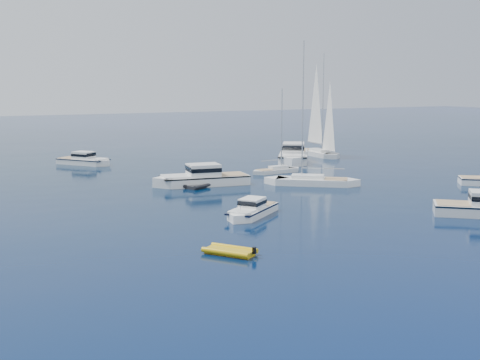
# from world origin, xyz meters

# --- Properties ---
(ground) EXTENTS (400.00, 400.00, 0.00)m
(ground) POSITION_xyz_m (0.00, 0.00, 0.00)
(ground) COLOR #07184A
(ground) RESTS_ON ground
(motor_cruiser_left) EXTENTS (7.57, 6.70, 2.04)m
(motor_cruiser_left) POSITION_xyz_m (-5.45, 16.09, 0.00)
(motor_cruiser_left) COLOR white
(motor_cruiser_left) RESTS_ON ground
(motor_cruiser_centre) EXTENTS (12.31, 5.17, 3.13)m
(motor_cruiser_centre) POSITION_xyz_m (-2.87, 33.49, 0.00)
(motor_cruiser_centre) COLOR white
(motor_cruiser_centre) RESTS_ON ground
(motor_cruiser_distant) EXTENTS (10.93, 13.73, 3.58)m
(motor_cruiser_distant) POSITION_xyz_m (17.83, 47.14, 0.00)
(motor_cruiser_distant) COLOR white
(motor_cruiser_distant) RESTS_ON ground
(motor_cruiser_horizon) EXTENTS (7.87, 8.96, 2.41)m
(motor_cruiser_horizon) POSITION_xyz_m (-10.87, 57.65, 0.00)
(motor_cruiser_horizon) COLOR white
(motor_cruiser_horizon) RESTS_ON ground
(sailboat_mid_r) EXTENTS (11.07, 9.38, 17.03)m
(sailboat_mid_r) POSITION_xyz_m (8.61, 27.96, 0.00)
(sailboat_mid_r) COLOR white
(sailboat_mid_r) RESTS_ON ground
(sailboat_centre) EXTENTS (7.89, 2.74, 11.36)m
(sailboat_centre) POSITION_xyz_m (9.77, 38.15, 0.00)
(sailboat_centre) COLOR silver
(sailboat_centre) RESTS_ON ground
(sailboat_sails_r) EXTENTS (3.42, 11.56, 16.84)m
(sailboat_sails_r) POSITION_xyz_m (25.36, 51.82, 0.00)
(sailboat_sails_r) COLOR silver
(sailboat_sails_r) RESTS_ON ground
(tender_yellow) EXTENTS (3.88, 4.27, 0.95)m
(tender_yellow) POSITION_xyz_m (-12.53, 5.77, 0.00)
(tender_yellow) COLOR #CA9F0B
(tender_yellow) RESTS_ON ground
(tender_grey_far) EXTENTS (4.82, 3.97, 0.95)m
(tender_grey_far) POSITION_xyz_m (-3.52, 32.19, 0.00)
(tender_grey_far) COLOR black
(tender_grey_far) RESTS_ON ground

